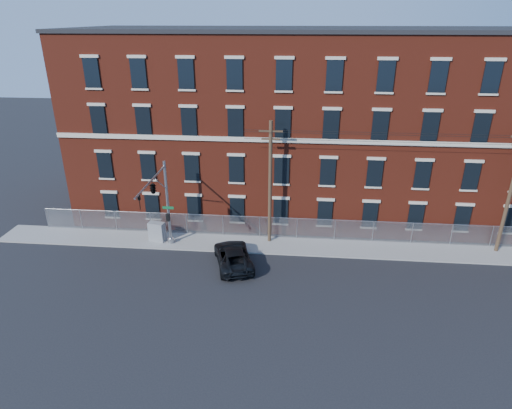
{
  "coord_description": "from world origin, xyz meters",
  "views": [
    {
      "loc": [
        3.82,
        -26.14,
        17.15
      ],
      "look_at": [
        1.04,
        4.0,
        4.03
      ],
      "focal_mm": 30.49,
      "sensor_mm": 36.0,
      "label": 1
    }
  ],
  "objects_px": {
    "utility_cabinet": "(157,232)",
    "pickup_truck": "(233,256)",
    "utility_pole_near": "(270,181)",
    "traffic_signal_mast": "(157,194)"
  },
  "relations": [
    {
      "from": "traffic_signal_mast",
      "to": "utility_pole_near",
      "type": "relative_size",
      "value": 0.7
    },
    {
      "from": "utility_cabinet",
      "to": "traffic_signal_mast",
      "type": "bearing_deg",
      "value": -53.13
    },
    {
      "from": "traffic_signal_mast",
      "to": "utility_pole_near",
      "type": "xyz_separation_m",
      "value": [
        8.0,
        3.42,
        -0.05
      ]
    },
    {
      "from": "pickup_truck",
      "to": "utility_cabinet",
      "type": "bearing_deg",
      "value": -41.02
    },
    {
      "from": "utility_pole_near",
      "to": "utility_cabinet",
      "type": "xyz_separation_m",
      "value": [
        -9.22,
        -0.8,
        -4.41
      ]
    },
    {
      "from": "utility_cabinet",
      "to": "pickup_truck",
      "type": "bearing_deg",
      "value": -12.09
    },
    {
      "from": "utility_cabinet",
      "to": "utility_pole_near",
      "type": "bearing_deg",
      "value": 16.9
    },
    {
      "from": "traffic_signal_mast",
      "to": "utility_pole_near",
      "type": "distance_m",
      "value": 8.7
    },
    {
      "from": "pickup_truck",
      "to": "traffic_signal_mast",
      "type": "bearing_deg",
      "value": -21.05
    },
    {
      "from": "pickup_truck",
      "to": "utility_cabinet",
      "type": "relative_size",
      "value": 3.29
    }
  ]
}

